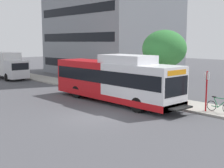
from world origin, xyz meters
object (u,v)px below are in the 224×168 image
Objects in this scene: bicycle_parked at (219,106)px; box_truck_background at (7,65)px; transit_bus at (114,80)px; bus_stop_sign_pole at (206,88)px; street_tree_near_stop at (164,49)px.

bicycle_parked is 0.25× the size of box_truck_background.
bicycle_parked is at bearing -72.17° from transit_bus.
box_truck_background is (-0.07, 19.49, 0.04)m from transit_bus.
bus_stop_sign_pole is 1.48× the size of bicycle_parked.
street_tree_near_stop is 0.77× the size of box_truck_background.
transit_bus is at bearing 151.67° from street_tree_near_stop.
transit_bus is at bearing 107.83° from bicycle_parked.
box_truck_background reaches higher than bus_stop_sign_pole.
transit_bus is 2.28× the size of street_tree_near_stop.
box_truck_background is at bearing 95.19° from bicycle_parked.
box_truck_background is at bearing 90.21° from transit_bus.
transit_bus reaches higher than bicycle_parked.
bicycle_parked is 6.56m from street_tree_near_stop.
transit_bus is at bearing 106.63° from bus_stop_sign_pole.
street_tree_near_stop reaches higher than bicycle_parked.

